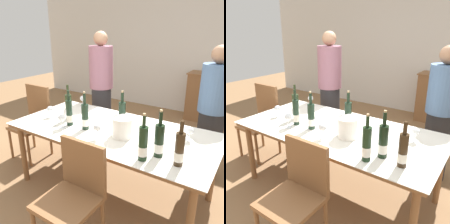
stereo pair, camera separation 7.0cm
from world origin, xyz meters
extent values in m
plane|color=olive|center=(0.00, 0.00, 0.00)|extent=(12.00, 12.00, 0.00)
cube|color=silver|center=(0.00, 3.03, 1.40)|extent=(8.00, 0.10, 2.80)
cylinder|color=brown|center=(-0.94, -0.40, 0.34)|extent=(0.06, 0.06, 0.69)
cylinder|color=brown|center=(-0.94, 0.40, 0.34)|extent=(0.06, 0.06, 0.69)
cylinder|color=brown|center=(0.94, 0.40, 0.34)|extent=(0.06, 0.06, 0.69)
cube|color=brown|center=(0.00, 0.00, 0.71)|extent=(2.03, 0.96, 0.04)
cube|color=white|center=(0.00, 0.00, 0.73)|extent=(2.06, 0.99, 0.01)
cylinder|color=white|center=(0.18, -0.10, 0.83)|extent=(0.19, 0.19, 0.19)
cylinder|color=white|center=(0.18, -0.10, 0.92)|extent=(0.20, 0.20, 0.01)
cylinder|color=#28381E|center=(-0.55, -0.03, 0.87)|extent=(0.07, 0.07, 0.28)
cylinder|color=white|center=(-0.55, -0.03, 0.81)|extent=(0.07, 0.07, 0.08)
cylinder|color=#28381E|center=(-0.55, -0.03, 1.06)|extent=(0.02, 0.02, 0.11)
cylinder|color=#1E3323|center=(0.10, 0.04, 0.87)|extent=(0.07, 0.07, 0.29)
cylinder|color=white|center=(0.10, 0.04, 0.81)|extent=(0.07, 0.07, 0.08)
cylinder|color=#1E3323|center=(0.10, 0.04, 1.06)|extent=(0.03, 0.03, 0.10)
cylinder|color=tan|center=(0.10, 0.04, 1.12)|extent=(0.02, 0.02, 0.02)
cylinder|color=black|center=(0.52, -0.36, 0.87)|extent=(0.07, 0.07, 0.27)
cylinder|color=white|center=(0.52, -0.36, 0.81)|extent=(0.07, 0.07, 0.08)
cylinder|color=black|center=(0.52, -0.36, 1.05)|extent=(0.03, 0.03, 0.09)
cylinder|color=tan|center=(0.52, -0.36, 1.10)|extent=(0.02, 0.02, 0.02)
cylinder|color=#1E3323|center=(-0.22, -0.15, 0.86)|extent=(0.07, 0.07, 0.26)
cylinder|color=white|center=(-0.22, -0.15, 0.80)|extent=(0.07, 0.07, 0.07)
cylinder|color=#1E3323|center=(-0.22, -0.15, 1.04)|extent=(0.03, 0.03, 0.11)
cylinder|color=tan|center=(-0.22, -0.15, 1.11)|extent=(0.02, 0.02, 0.02)
cylinder|color=black|center=(0.60, -0.25, 0.86)|extent=(0.07, 0.07, 0.26)
cylinder|color=white|center=(0.60, -0.25, 0.80)|extent=(0.08, 0.08, 0.07)
cylinder|color=black|center=(0.60, -0.25, 1.05)|extent=(0.03, 0.03, 0.11)
cylinder|color=tan|center=(0.60, -0.25, 1.11)|extent=(0.02, 0.02, 0.02)
cylinder|color=#1E3323|center=(-0.42, -0.16, 0.86)|extent=(0.06, 0.06, 0.27)
cylinder|color=silver|center=(-0.42, -0.16, 0.80)|extent=(0.07, 0.07, 0.07)
cylinder|color=#1E3323|center=(-0.42, -0.16, 1.05)|extent=(0.03, 0.03, 0.11)
cylinder|color=#332314|center=(0.77, -0.29, 0.86)|extent=(0.07, 0.07, 0.26)
cylinder|color=silver|center=(0.77, -0.29, 0.80)|extent=(0.07, 0.07, 0.07)
cylinder|color=#332314|center=(0.77, -0.29, 1.03)|extent=(0.03, 0.03, 0.10)
cylinder|color=white|center=(0.72, 0.17, 0.73)|extent=(0.07, 0.07, 0.00)
cylinder|color=white|center=(0.72, 0.17, 0.77)|extent=(0.01, 0.01, 0.06)
sphere|color=white|center=(0.72, 0.17, 0.82)|extent=(0.07, 0.07, 0.07)
cylinder|color=white|center=(0.01, -0.26, 0.73)|extent=(0.07, 0.07, 0.00)
cylinder|color=white|center=(0.01, -0.26, 0.77)|extent=(0.01, 0.01, 0.08)
sphere|color=white|center=(0.01, -0.26, 0.84)|extent=(0.08, 0.08, 0.08)
cylinder|color=white|center=(-0.76, -0.11, 0.73)|extent=(0.06, 0.06, 0.00)
cylinder|color=white|center=(-0.76, -0.11, 0.77)|extent=(0.01, 0.01, 0.06)
sphere|color=white|center=(-0.76, -0.11, 0.82)|extent=(0.08, 0.08, 0.08)
cylinder|color=white|center=(-0.72, 0.41, 0.73)|extent=(0.07, 0.07, 0.00)
cylinder|color=white|center=(-0.72, 0.41, 0.77)|extent=(0.01, 0.01, 0.07)
sphere|color=white|center=(-0.72, 0.41, 0.83)|extent=(0.07, 0.07, 0.07)
cylinder|color=white|center=(-0.43, -0.26, 0.73)|extent=(0.07, 0.07, 0.00)
cylinder|color=white|center=(-0.43, -0.26, 0.77)|extent=(0.01, 0.01, 0.08)
sphere|color=white|center=(-0.43, -0.26, 0.84)|extent=(0.08, 0.08, 0.08)
cylinder|color=brown|center=(-0.05, -0.63, 0.22)|extent=(0.03, 0.03, 0.44)
cylinder|color=brown|center=(0.32, -0.63, 0.22)|extent=(0.03, 0.03, 0.44)
cube|color=brown|center=(0.14, -0.81, 0.46)|extent=(0.42, 0.42, 0.04)
cube|color=brown|center=(0.14, -0.62, 0.68)|extent=(0.42, 0.04, 0.41)
cylinder|color=brown|center=(-1.51, -0.18, 0.21)|extent=(0.03, 0.03, 0.42)
cylinder|color=brown|center=(-1.14, -0.18, 0.21)|extent=(0.03, 0.03, 0.42)
cylinder|color=brown|center=(-1.51, 0.18, 0.21)|extent=(0.03, 0.03, 0.42)
cylinder|color=brown|center=(-1.14, 0.18, 0.21)|extent=(0.03, 0.03, 0.42)
cube|color=brown|center=(-1.33, 0.00, 0.44)|extent=(0.42, 0.42, 0.04)
cube|color=brown|center=(-1.33, 0.19, 0.71)|extent=(0.42, 0.04, 0.51)
cylinder|color=#2D2D33|center=(-0.73, 0.83, 0.44)|extent=(0.28, 0.28, 0.89)
cylinder|color=#9E667A|center=(-0.73, 0.83, 1.17)|extent=(0.33, 0.33, 0.57)
sphere|color=tan|center=(-0.73, 0.83, 1.56)|extent=(0.19, 0.19, 0.19)
cylinder|color=#262628|center=(0.78, 0.84, 0.41)|extent=(0.28, 0.28, 0.82)
cylinder|color=#4C6B93|center=(0.78, 0.84, 1.08)|extent=(0.33, 0.33, 0.52)
sphere|color=#A37556|center=(0.78, 0.84, 1.43)|extent=(0.19, 0.19, 0.19)
camera|label=1|loc=(1.20, -1.83, 1.69)|focal=38.00mm
camera|label=2|loc=(1.26, -1.79, 1.69)|focal=38.00mm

